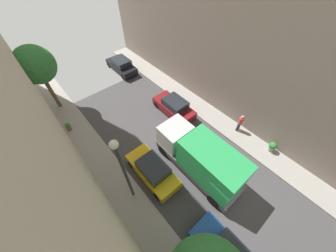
# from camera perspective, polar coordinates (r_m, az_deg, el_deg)

# --- Properties ---
(ground) EXTENTS (32.00, 32.00, 0.00)m
(ground) POSITION_cam_1_polar(r_m,az_deg,el_deg) (13.78, 18.57, -21.10)
(ground) COLOR #423F42
(sidewalk_right) EXTENTS (2.00, 44.00, 0.15)m
(sidewalk_right) POSITION_cam_1_polar(r_m,az_deg,el_deg) (16.45, 28.93, -8.41)
(sidewalk_right) COLOR gray
(sidewalk_right) RESTS_ON ground
(parked_car_left_4) EXTENTS (1.78, 4.20, 1.57)m
(parked_car_left_4) POSITION_cam_1_polar(r_m,az_deg,el_deg) (13.23, -4.80, -13.51)
(parked_car_left_4) COLOR gold
(parked_car_left_4) RESTS_ON ground
(parked_car_right_1) EXTENTS (1.78, 4.20, 1.57)m
(parked_car_right_1) POSITION_cam_1_polar(r_m,az_deg,el_deg) (17.01, 1.94, 5.94)
(parked_car_right_1) COLOR maroon
(parked_car_right_1) RESTS_ON ground
(parked_car_right_2) EXTENTS (1.78, 4.20, 1.57)m
(parked_car_right_2) POSITION_cam_1_polar(r_m,az_deg,el_deg) (23.10, -14.20, 17.70)
(parked_car_right_2) COLOR black
(parked_car_right_2) RESTS_ON ground
(delivery_truck) EXTENTS (2.26, 6.60, 3.38)m
(delivery_truck) POSITION_cam_1_polar(r_m,az_deg,el_deg) (12.60, 10.30, -9.86)
(delivery_truck) COLOR #4C4C51
(delivery_truck) RESTS_ON ground
(pedestrian) EXTENTS (0.40, 0.36, 1.72)m
(pedestrian) POSITION_cam_1_polar(r_m,az_deg,el_deg) (16.34, 21.48, 1.00)
(pedestrian) COLOR #2D334C
(pedestrian) RESTS_ON sidewalk_right
(street_tree_0) EXTENTS (3.04, 3.04, 5.94)m
(street_tree_0) POSITION_cam_1_polar(r_m,az_deg,el_deg) (18.49, -35.87, 15.03)
(street_tree_0) COLOR brown
(street_tree_0) RESTS_ON sidewalk_left
(potted_plant_0) EXTENTS (0.58, 0.58, 0.91)m
(potted_plant_0) POSITION_cam_1_polar(r_m,az_deg,el_deg) (16.37, 29.64, -5.50)
(potted_plant_0) COLOR #B2A899
(potted_plant_0) RESTS_ON sidewalk_right
(potted_plant_2) EXTENTS (0.41, 0.41, 0.74)m
(potted_plant_2) POSITION_cam_1_polar(r_m,az_deg,el_deg) (17.80, -28.60, -0.12)
(potted_plant_2) COLOR brown
(potted_plant_2) RESTS_ON sidewalk_left
(lamp_post) EXTENTS (0.44, 0.44, 6.10)m
(lamp_post) POSITION_cam_1_polar(r_m,az_deg,el_deg) (9.78, -14.01, -12.00)
(lamp_post) COLOR #333338
(lamp_post) RESTS_ON sidewalk_left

